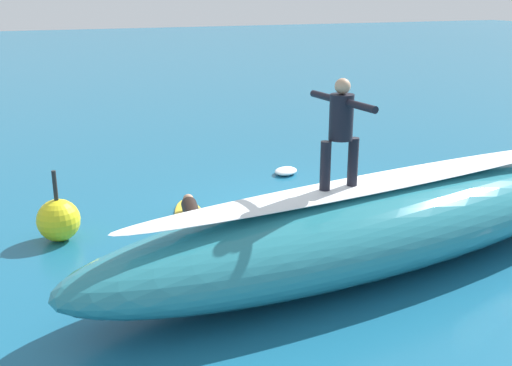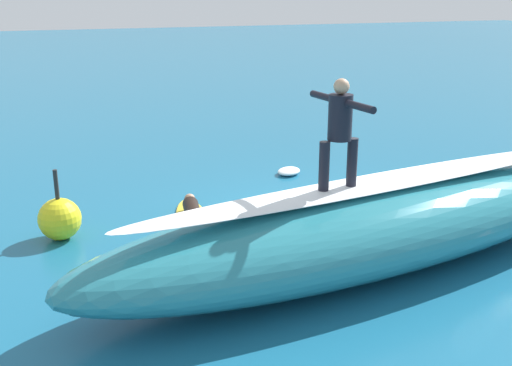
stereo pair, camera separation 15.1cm
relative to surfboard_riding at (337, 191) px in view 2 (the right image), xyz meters
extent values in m
plane|color=#196084|center=(-0.81, -2.25, -1.30)|extent=(120.00, 120.00, 0.00)
ellipsoid|color=teal|center=(-0.85, -0.11, -0.67)|extent=(10.08, 3.54, 1.27)
ellipsoid|color=white|center=(-0.85, -0.11, 0.00)|extent=(8.42, 1.90, 0.08)
ellipsoid|color=yellow|center=(0.00, 0.00, 0.00)|extent=(2.29, 0.71, 0.08)
cylinder|color=black|center=(0.23, 0.02, 0.39)|extent=(0.15, 0.15, 0.70)
cylinder|color=black|center=(-0.23, -0.02, 0.39)|extent=(0.15, 0.15, 0.70)
cylinder|color=black|center=(0.00, 0.00, 1.05)|extent=(0.36, 0.36, 0.63)
sphere|color=tan|center=(0.00, 0.00, 1.48)|extent=(0.22, 0.22, 0.22)
cylinder|color=black|center=(-0.04, 0.45, 1.27)|extent=(0.15, 0.57, 0.10)
cylinder|color=black|center=(0.04, -0.45, 1.27)|extent=(0.15, 0.57, 0.10)
ellipsoid|color=yellow|center=(1.34, -2.85, -1.27)|extent=(1.01, 2.46, 0.06)
cylinder|color=black|center=(1.34, -2.85, -1.10)|extent=(0.44, 0.87, 0.29)
sphere|color=tan|center=(1.25, -3.34, -1.04)|extent=(0.21, 0.21, 0.21)
cylinder|color=black|center=(1.40, -2.09, -1.18)|extent=(0.25, 0.70, 0.13)
cylinder|color=black|center=(1.57, -2.12, -1.18)|extent=(0.25, 0.70, 0.13)
sphere|color=yellow|center=(3.63, -2.89, -0.95)|extent=(0.72, 0.72, 0.72)
cylinder|color=#262626|center=(3.63, -2.89, -0.34)|extent=(0.07, 0.07, 0.50)
ellipsoid|color=white|center=(-1.53, -4.94, -1.23)|extent=(0.78, 0.76, 0.15)
camera|label=1|loc=(4.25, 7.17, 2.71)|focal=42.98mm
camera|label=2|loc=(4.11, 7.23, 2.71)|focal=42.98mm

